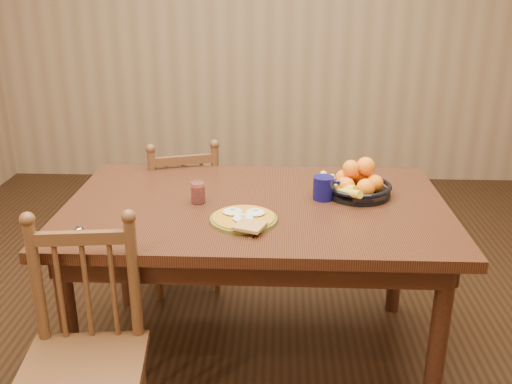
{
  "coord_description": "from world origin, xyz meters",
  "views": [
    {
      "loc": [
        0.1,
        -2.23,
        1.64
      ],
      "look_at": [
        0.0,
        0.0,
        0.8
      ],
      "focal_mm": 40.0,
      "sensor_mm": 36.0,
      "label": 1
    }
  ],
  "objects_px": {
    "chair_far": "(183,218)",
    "chair_near": "(84,358)",
    "dining_table": "(256,222)",
    "breakfast_plate": "(244,218)",
    "fruit_bowl": "(357,184)",
    "coffee_mug": "(325,188)"
  },
  "relations": [
    {
      "from": "chair_far",
      "to": "chair_near",
      "type": "xyz_separation_m",
      "value": [
        -0.13,
        -1.25,
        0.02
      ]
    },
    {
      "from": "dining_table",
      "to": "chair_near",
      "type": "relative_size",
      "value": 1.79
    },
    {
      "from": "breakfast_plate",
      "to": "chair_far",
      "type": "bearing_deg",
      "value": 115.87
    },
    {
      "from": "chair_far",
      "to": "breakfast_plate",
      "type": "height_order",
      "value": "chair_far"
    },
    {
      "from": "fruit_bowl",
      "to": "breakfast_plate",
      "type": "bearing_deg",
      "value": -146.99
    },
    {
      "from": "dining_table",
      "to": "breakfast_plate",
      "type": "relative_size",
      "value": 5.3
    },
    {
      "from": "breakfast_plate",
      "to": "fruit_bowl",
      "type": "distance_m",
      "value": 0.56
    },
    {
      "from": "chair_near",
      "to": "breakfast_plate",
      "type": "relative_size",
      "value": 2.95
    },
    {
      "from": "chair_far",
      "to": "chair_near",
      "type": "relative_size",
      "value": 0.96
    },
    {
      "from": "chair_near",
      "to": "coffee_mug",
      "type": "distance_m",
      "value": 1.16
    },
    {
      "from": "breakfast_plate",
      "to": "dining_table",
      "type": "bearing_deg",
      "value": 78.74
    },
    {
      "from": "breakfast_plate",
      "to": "fruit_bowl",
      "type": "xyz_separation_m",
      "value": [
        0.47,
        0.31,
        0.04
      ]
    },
    {
      "from": "dining_table",
      "to": "fruit_bowl",
      "type": "distance_m",
      "value": 0.47
    },
    {
      "from": "dining_table",
      "to": "fruit_bowl",
      "type": "relative_size",
      "value": 4.94
    },
    {
      "from": "breakfast_plate",
      "to": "coffee_mug",
      "type": "xyz_separation_m",
      "value": [
        0.33,
        0.25,
        0.04
      ]
    },
    {
      "from": "dining_table",
      "to": "chair_far",
      "type": "xyz_separation_m",
      "value": [
        -0.42,
        0.6,
        -0.25
      ]
    },
    {
      "from": "dining_table",
      "to": "chair_near",
      "type": "xyz_separation_m",
      "value": [
        -0.55,
        -0.65,
        -0.23
      ]
    },
    {
      "from": "chair_far",
      "to": "coffee_mug",
      "type": "xyz_separation_m",
      "value": [
        0.71,
        -0.54,
        0.38
      ]
    },
    {
      "from": "fruit_bowl",
      "to": "dining_table",
      "type": "bearing_deg",
      "value": -165.36
    },
    {
      "from": "coffee_mug",
      "to": "breakfast_plate",
      "type": "bearing_deg",
      "value": -142.28
    },
    {
      "from": "dining_table",
      "to": "coffee_mug",
      "type": "bearing_deg",
      "value": 11.94
    },
    {
      "from": "chair_near",
      "to": "breakfast_plate",
      "type": "bearing_deg",
      "value": 35.07
    }
  ]
}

